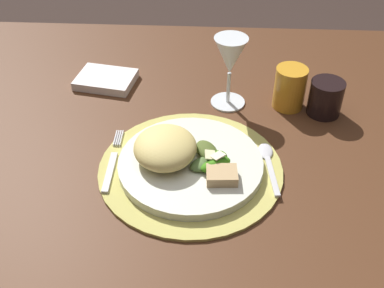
{
  "coord_description": "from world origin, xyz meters",
  "views": [
    {
      "loc": [
        0.07,
        -0.71,
        1.33
      ],
      "look_at": [
        0.03,
        -0.02,
        0.76
      ],
      "focal_mm": 44.79,
      "sensor_mm": 36.0,
      "label": 1
    }
  ],
  "objects_px": {
    "dining_table": "(177,197)",
    "fork": "(112,163)",
    "wine_glass": "(230,59)",
    "amber_tumbler": "(290,88)",
    "dinner_plate": "(191,164)",
    "spoon": "(267,159)",
    "dark_tumbler": "(326,98)",
    "napkin": "(106,80)"
  },
  "relations": [
    {
      "from": "dining_table",
      "to": "fork",
      "type": "relative_size",
      "value": 8.27
    },
    {
      "from": "dining_table",
      "to": "wine_glass",
      "type": "xyz_separation_m",
      "value": [
        0.1,
        0.15,
        0.25
      ]
    },
    {
      "from": "amber_tumbler",
      "to": "fork",
      "type": "bearing_deg",
      "value": -147.99
    },
    {
      "from": "dinner_plate",
      "to": "wine_glass",
      "type": "height_order",
      "value": "wine_glass"
    },
    {
      "from": "dining_table",
      "to": "spoon",
      "type": "xyz_separation_m",
      "value": [
        0.17,
        -0.04,
        0.15
      ]
    },
    {
      "from": "wine_glass",
      "to": "amber_tumbler",
      "type": "xyz_separation_m",
      "value": [
        0.13,
        -0.0,
        -0.06
      ]
    },
    {
      "from": "dinner_plate",
      "to": "spoon",
      "type": "distance_m",
      "value": 0.14
    },
    {
      "from": "fork",
      "to": "wine_glass",
      "type": "height_order",
      "value": "wine_glass"
    },
    {
      "from": "dining_table",
      "to": "amber_tumbler",
      "type": "bearing_deg",
      "value": 32.73
    },
    {
      "from": "wine_glass",
      "to": "amber_tumbler",
      "type": "bearing_deg",
      "value": -1.51
    },
    {
      "from": "spoon",
      "to": "amber_tumbler",
      "type": "distance_m",
      "value": 0.2
    },
    {
      "from": "dining_table",
      "to": "wine_glass",
      "type": "relative_size",
      "value": 9.15
    },
    {
      "from": "amber_tumbler",
      "to": "wine_glass",
      "type": "bearing_deg",
      "value": 178.49
    },
    {
      "from": "dining_table",
      "to": "spoon",
      "type": "distance_m",
      "value": 0.23
    },
    {
      "from": "dinner_plate",
      "to": "fork",
      "type": "distance_m",
      "value": 0.14
    },
    {
      "from": "dark_tumbler",
      "to": "dining_table",
      "type": "bearing_deg",
      "value": -157.46
    },
    {
      "from": "fork",
      "to": "dark_tumbler",
      "type": "relative_size",
      "value": 2.28
    },
    {
      "from": "dining_table",
      "to": "spoon",
      "type": "relative_size",
      "value": 9.99
    },
    {
      "from": "amber_tumbler",
      "to": "dark_tumbler",
      "type": "height_order",
      "value": "amber_tumbler"
    },
    {
      "from": "spoon",
      "to": "wine_glass",
      "type": "distance_m",
      "value": 0.23
    },
    {
      "from": "napkin",
      "to": "dark_tumbler",
      "type": "relative_size",
      "value": 1.7
    },
    {
      "from": "dining_table",
      "to": "fork",
      "type": "distance_m",
      "value": 0.2
    },
    {
      "from": "napkin",
      "to": "wine_glass",
      "type": "relative_size",
      "value": 0.83
    },
    {
      "from": "dining_table",
      "to": "napkin",
      "type": "bearing_deg",
      "value": 129.42
    },
    {
      "from": "fork",
      "to": "spoon",
      "type": "distance_m",
      "value": 0.29
    },
    {
      "from": "fork",
      "to": "amber_tumbler",
      "type": "distance_m",
      "value": 0.4
    },
    {
      "from": "dinner_plate",
      "to": "amber_tumbler",
      "type": "bearing_deg",
      "value": 47.61
    },
    {
      "from": "fork",
      "to": "napkin",
      "type": "distance_m",
      "value": 0.29
    },
    {
      "from": "dinner_plate",
      "to": "dark_tumbler",
      "type": "relative_size",
      "value": 3.49
    },
    {
      "from": "napkin",
      "to": "amber_tumbler",
      "type": "distance_m",
      "value": 0.41
    },
    {
      "from": "napkin",
      "to": "amber_tumbler",
      "type": "relative_size",
      "value": 1.41
    },
    {
      "from": "wine_glass",
      "to": "spoon",
      "type": "bearing_deg",
      "value": -69.28
    },
    {
      "from": "amber_tumbler",
      "to": "dark_tumbler",
      "type": "relative_size",
      "value": 1.21
    },
    {
      "from": "spoon",
      "to": "dark_tumbler",
      "type": "bearing_deg",
      "value": 52.27
    },
    {
      "from": "wine_glass",
      "to": "napkin",
      "type": "bearing_deg",
      "value": 166.85
    },
    {
      "from": "fork",
      "to": "napkin",
      "type": "height_order",
      "value": "napkin"
    },
    {
      "from": "dining_table",
      "to": "dinner_plate",
      "type": "xyz_separation_m",
      "value": [
        0.03,
        -0.07,
        0.16
      ]
    },
    {
      "from": "dinner_plate",
      "to": "wine_glass",
      "type": "xyz_separation_m",
      "value": [
        0.07,
        0.22,
        0.09
      ]
    },
    {
      "from": "dinner_plate",
      "to": "napkin",
      "type": "distance_m",
      "value": 0.35
    },
    {
      "from": "spoon",
      "to": "dining_table",
      "type": "bearing_deg",
      "value": 166.91
    },
    {
      "from": "dining_table",
      "to": "dark_tumbler",
      "type": "xyz_separation_m",
      "value": [
        0.3,
        0.13,
        0.18
      ]
    },
    {
      "from": "dinner_plate",
      "to": "amber_tumbler",
      "type": "relative_size",
      "value": 2.9
    }
  ]
}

